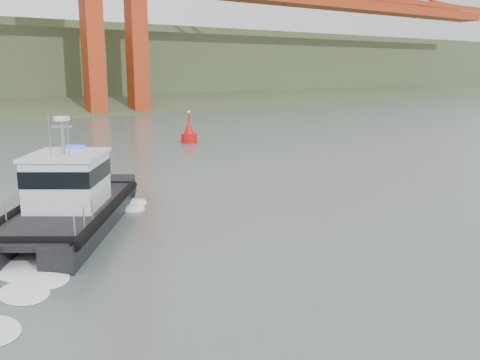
% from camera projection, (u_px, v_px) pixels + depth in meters
% --- Properties ---
extents(ground, '(400.00, 400.00, 0.00)m').
position_uv_depth(ground, '(390.00, 269.00, 21.33)').
color(ground, '#4F5E58').
rests_on(ground, ground).
extents(patrol_boat, '(10.63, 12.13, 5.79)m').
position_uv_depth(patrol_boat, '(67.00, 201.00, 26.32)').
color(patrol_boat, black).
rests_on(patrol_boat, ground).
extents(nav_buoy, '(1.75, 1.75, 3.65)m').
position_uv_depth(nav_buoy, '(189.00, 134.00, 57.26)').
color(nav_buoy, red).
rests_on(nav_buoy, ground).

